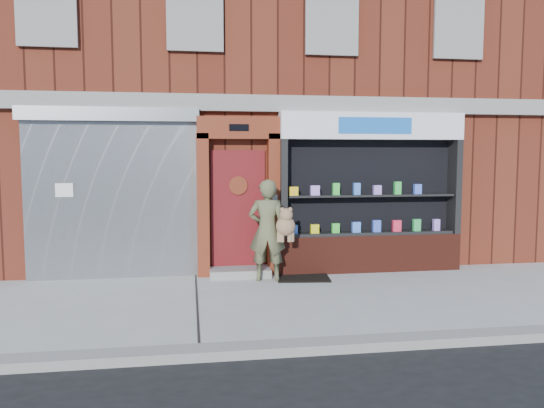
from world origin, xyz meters
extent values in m
plane|color=#9E9E99|center=(0.00, 0.00, 0.00)|extent=(80.00, 80.00, 0.00)
cube|color=gray|center=(0.00, -2.15, 0.06)|extent=(60.00, 0.30, 0.12)
cube|color=#541E13|center=(0.00, 6.00, 4.00)|extent=(12.00, 8.00, 8.00)
cube|color=gray|center=(0.00, 1.92, 3.15)|extent=(12.00, 0.16, 0.30)
cube|color=black|center=(-4.00, 1.97, 4.80)|extent=(0.90, 0.06, 1.40)
cube|color=gray|center=(-4.00, 1.93, 4.80)|extent=(1.00, 0.06, 1.50)
cube|color=black|center=(-1.50, 1.97, 4.80)|extent=(0.90, 0.06, 1.40)
cube|color=gray|center=(-1.50, 1.93, 4.80)|extent=(1.00, 0.06, 1.50)
cube|color=black|center=(1.00, 1.97, 4.80)|extent=(0.90, 0.06, 1.40)
cube|color=gray|center=(1.00, 1.93, 4.80)|extent=(1.00, 0.06, 1.50)
cube|color=black|center=(3.50, 1.97, 4.80)|extent=(0.90, 0.06, 1.40)
cube|color=gray|center=(3.50, 1.93, 4.80)|extent=(1.00, 0.06, 1.50)
cube|color=gray|center=(-3.00, 1.94, 1.40)|extent=(3.00, 0.10, 2.80)
cube|color=slate|center=(-3.00, 1.88, 2.92)|extent=(3.10, 0.30, 0.24)
cube|color=white|center=(-3.80, 1.88, 1.60)|extent=(0.30, 0.01, 0.24)
cube|color=#612110|center=(-1.40, 1.86, 1.30)|extent=(0.22, 0.28, 2.60)
cube|color=#612110|center=(-0.10, 1.86, 1.30)|extent=(0.22, 0.28, 2.60)
cube|color=#612110|center=(-0.75, 1.86, 2.70)|extent=(1.50, 0.28, 0.40)
cube|color=black|center=(-0.75, 1.71, 2.70)|extent=(0.35, 0.01, 0.12)
cube|color=#601114|center=(-0.75, 1.97, 1.20)|extent=(1.00, 0.06, 2.20)
cylinder|color=black|center=(-0.75, 1.93, 1.65)|extent=(0.28, 0.02, 0.28)
cylinder|color=#612110|center=(-0.75, 1.92, 1.65)|extent=(0.34, 0.02, 0.34)
cube|color=gray|center=(-0.75, 1.70, 0.07)|extent=(1.10, 0.55, 0.15)
cube|color=slate|center=(-0.10, 1.71, 1.40)|extent=(0.10, 0.02, 0.18)
cube|color=#541D14|center=(1.75, 1.80, 0.35)|extent=(3.50, 0.40, 0.70)
cube|color=black|center=(0.06, 1.80, 1.60)|extent=(0.12, 0.40, 1.80)
cube|color=black|center=(3.44, 1.80, 1.60)|extent=(0.12, 0.40, 1.80)
cube|color=black|center=(1.75, 1.99, 1.60)|extent=(3.30, 0.03, 1.80)
cube|color=black|center=(1.75, 1.80, 0.73)|extent=(3.20, 0.36, 0.06)
cube|color=black|center=(1.75, 1.80, 1.45)|extent=(3.20, 0.36, 0.04)
cube|color=white|center=(1.75, 1.80, 2.75)|extent=(3.50, 0.40, 0.50)
cube|color=#1757B2|center=(1.75, 1.59, 2.75)|extent=(1.40, 0.01, 0.30)
cube|color=#416ADE|center=(0.25, 1.72, 0.84)|extent=(0.15, 0.09, 0.16)
cube|color=yellow|center=(0.65, 1.72, 0.84)|extent=(0.15, 0.09, 0.17)
cube|color=green|center=(1.05, 1.72, 0.85)|extent=(0.14, 0.09, 0.18)
cube|color=#4373E5|center=(1.45, 1.72, 0.86)|extent=(0.16, 0.09, 0.20)
cube|color=blue|center=(1.85, 1.72, 0.87)|extent=(0.15, 0.09, 0.22)
cube|color=#E72846|center=(2.25, 1.72, 0.87)|extent=(0.16, 0.09, 0.22)
cube|color=green|center=(2.65, 1.72, 0.87)|extent=(0.14, 0.09, 0.23)
cube|color=#9774D1|center=(3.05, 1.72, 0.87)|extent=(0.12, 0.09, 0.22)
cube|color=yellow|center=(0.25, 1.72, 1.55)|extent=(0.16, 0.09, 0.16)
cube|color=#B488F5|center=(0.65, 1.72, 1.56)|extent=(0.17, 0.09, 0.18)
cube|color=green|center=(1.05, 1.72, 1.58)|extent=(0.13, 0.09, 0.22)
cube|color=#3F71D6|center=(1.45, 1.72, 1.58)|extent=(0.12, 0.09, 0.22)
cube|color=#A07ADB|center=(1.85, 1.72, 1.56)|extent=(0.15, 0.09, 0.18)
cube|color=green|center=(2.25, 1.72, 1.59)|extent=(0.13, 0.09, 0.24)
cube|color=#4563EB|center=(2.65, 1.72, 1.56)|extent=(0.14, 0.09, 0.19)
imported|color=brown|center=(-0.30, 1.32, 0.90)|extent=(0.71, 0.53, 1.79)
sphere|color=olive|center=(-0.01, 1.12, 0.99)|extent=(0.34, 0.34, 0.34)
sphere|color=olive|center=(-0.01, 1.07, 1.19)|extent=(0.23, 0.23, 0.23)
sphere|color=olive|center=(-0.07, 1.07, 1.28)|extent=(0.08, 0.08, 0.08)
sphere|color=olive|center=(0.06, 1.07, 1.28)|extent=(0.08, 0.08, 0.08)
cylinder|color=olive|center=(-0.12, 1.12, 0.82)|extent=(0.08, 0.08, 0.20)
cylinder|color=olive|center=(0.11, 1.12, 0.82)|extent=(0.08, 0.08, 0.20)
cylinder|color=olive|center=(-0.07, 1.10, 0.82)|extent=(0.08, 0.08, 0.20)
cylinder|color=olive|center=(0.06, 1.10, 0.82)|extent=(0.08, 0.08, 0.20)
cube|color=black|center=(0.36, 1.35, 0.01)|extent=(1.00, 0.75, 0.02)
camera|label=1|loc=(-1.63, -7.79, 2.21)|focal=35.00mm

